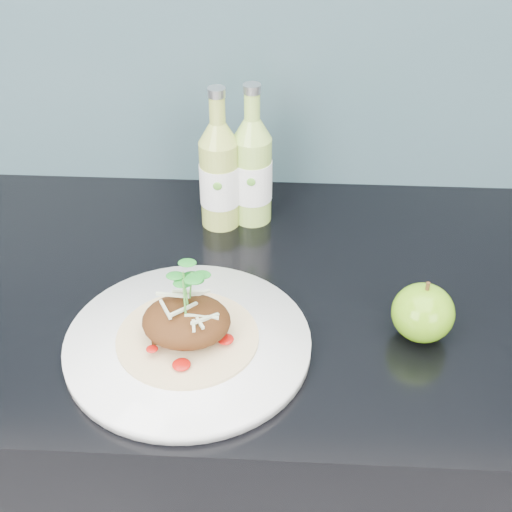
# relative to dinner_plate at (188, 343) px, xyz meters

# --- Properties ---
(kitchen_counter) EXTENTS (4.00, 0.60, 0.90)m
(kitchen_counter) POSITION_rel_dinner_plate_xyz_m (0.06, 0.14, -0.46)
(kitchen_counter) COLOR black
(kitchen_counter) RESTS_ON ground
(dinner_plate) EXTENTS (0.37, 0.37, 0.02)m
(dinner_plate) POSITION_rel_dinner_plate_xyz_m (0.00, 0.00, 0.00)
(dinner_plate) COLOR white
(dinner_plate) RESTS_ON kitchen_counter
(pork_taco) EXTENTS (0.17, 0.17, 0.10)m
(pork_taco) POSITION_rel_dinner_plate_xyz_m (0.00, -0.00, 0.04)
(pork_taco) COLOR tan
(pork_taco) RESTS_ON dinner_plate
(green_apple) EXTENTS (0.08, 0.08, 0.08)m
(green_apple) POSITION_rel_dinner_plate_xyz_m (0.29, 0.04, 0.03)
(green_apple) COLOR #548A0F
(green_apple) RESTS_ON kitchen_counter
(cider_bottle_left) EXTENTS (0.07, 0.07, 0.22)m
(cider_bottle_left) POSITION_rel_dinner_plate_xyz_m (0.01, 0.28, 0.08)
(cider_bottle_left) COLOR #A2B24A
(cider_bottle_left) RESTS_ON kitchen_counter
(cider_bottle_right) EXTENTS (0.07, 0.07, 0.22)m
(cider_bottle_right) POSITION_rel_dinner_plate_xyz_m (0.06, 0.30, 0.08)
(cider_bottle_right) COLOR #9CC652
(cider_bottle_right) RESTS_ON kitchen_counter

